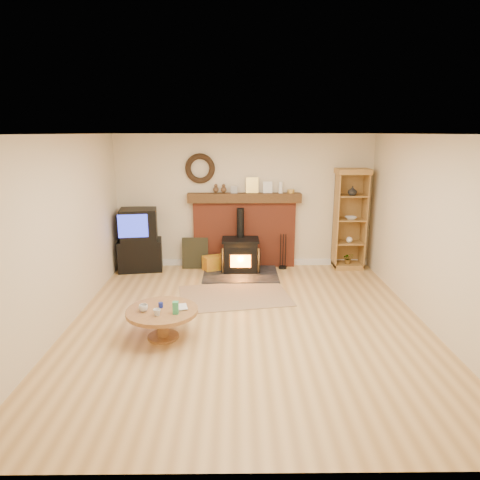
{
  "coord_description": "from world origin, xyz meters",
  "views": [
    {
      "loc": [
        -0.17,
        -5.58,
        2.62
      ],
      "look_at": [
        -0.1,
        1.0,
        0.96
      ],
      "focal_mm": 32.0,
      "sensor_mm": 36.0,
      "label": 1
    }
  ],
  "objects_px": {
    "tv_unit": "(140,241)",
    "coffee_table": "(162,315)",
    "curio_cabinet": "(350,219)",
    "wood_stove": "(240,257)"
  },
  "relations": [
    {
      "from": "wood_stove",
      "to": "curio_cabinet",
      "type": "height_order",
      "value": "curio_cabinet"
    },
    {
      "from": "tv_unit",
      "to": "coffee_table",
      "type": "xyz_separation_m",
      "value": [
        0.91,
        -2.9,
        -0.25
      ]
    },
    {
      "from": "tv_unit",
      "to": "curio_cabinet",
      "type": "height_order",
      "value": "curio_cabinet"
    },
    {
      "from": "coffee_table",
      "to": "wood_stove",
      "type": "bearing_deg",
      "value": 68.82
    },
    {
      "from": "tv_unit",
      "to": "coffee_table",
      "type": "distance_m",
      "value": 3.05
    },
    {
      "from": "wood_stove",
      "to": "coffee_table",
      "type": "distance_m",
      "value": 2.9
    },
    {
      "from": "curio_cabinet",
      "to": "coffee_table",
      "type": "relative_size",
      "value": 2.1
    },
    {
      "from": "tv_unit",
      "to": "curio_cabinet",
      "type": "xyz_separation_m",
      "value": [
        4.08,
        0.09,
        0.4
      ]
    },
    {
      "from": "tv_unit",
      "to": "curio_cabinet",
      "type": "distance_m",
      "value": 4.1
    },
    {
      "from": "wood_stove",
      "to": "curio_cabinet",
      "type": "bearing_deg",
      "value": 7.69
    }
  ]
}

